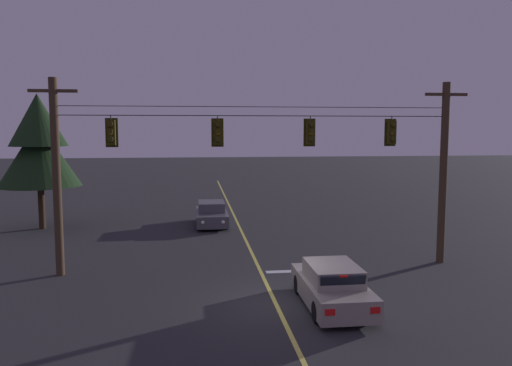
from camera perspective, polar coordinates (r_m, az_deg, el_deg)
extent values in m
plane|color=#28282B|center=(16.67, 2.30, -13.61)|extent=(180.00, 180.00, 0.00)
cube|color=#D1C64C|center=(26.52, -1.33, -6.17)|extent=(0.14, 60.00, 0.01)
cube|color=silver|center=(20.49, 5.92, -9.87)|extent=(3.40, 0.36, 0.01)
cylinder|color=#423021|center=(20.55, -21.70, 0.52)|extent=(0.32, 0.32, 7.57)
cube|color=#423021|center=(20.53, -22.06, 9.68)|extent=(1.80, 0.12, 0.12)
cylinder|color=slate|center=(20.51, -22.02, 8.71)|extent=(0.12, 0.12, 0.18)
cylinder|color=#423021|center=(22.42, 20.49, 0.99)|extent=(0.32, 0.32, 7.57)
cube|color=#423021|center=(22.39, 20.80, 9.38)|extent=(1.80, 0.12, 0.12)
cylinder|color=slate|center=(22.37, 20.77, 8.49)|extent=(0.12, 0.12, 0.18)
cylinder|color=black|center=(19.97, 0.36, 7.64)|extent=(15.56, 0.03, 0.03)
cylinder|color=black|center=(19.99, 0.36, 8.65)|extent=(15.56, 0.02, 0.02)
cylinder|color=black|center=(20.05, -16.17, 7.14)|extent=(0.04, 0.04, 0.18)
cube|color=#332D0A|center=(20.05, -16.13, 5.52)|extent=(0.32, 0.26, 0.96)
cube|color=#332D0A|center=(20.19, -16.06, 5.52)|extent=(0.48, 0.03, 1.12)
sphere|color=#380A0A|center=(19.89, -16.22, 6.34)|extent=(0.17, 0.17, 0.17)
cylinder|color=#332D0A|center=(19.85, -16.24, 6.46)|extent=(0.20, 0.10, 0.20)
sphere|color=orange|center=(19.89, -16.20, 5.51)|extent=(0.17, 0.17, 0.17)
cylinder|color=#332D0A|center=(19.85, -16.22, 5.63)|extent=(0.20, 0.10, 0.20)
sphere|color=black|center=(19.89, -16.17, 4.68)|extent=(0.17, 0.17, 0.17)
cylinder|color=#332D0A|center=(19.85, -16.20, 4.80)|extent=(0.20, 0.10, 0.20)
cylinder|color=black|center=(19.83, -4.39, 7.38)|extent=(0.04, 0.04, 0.18)
cube|color=#332D0A|center=(19.82, -4.38, 5.73)|extent=(0.32, 0.26, 0.96)
cube|color=#332D0A|center=(19.97, -4.40, 5.73)|extent=(0.48, 0.03, 1.12)
sphere|color=#380A0A|center=(19.66, -4.37, 6.57)|extent=(0.17, 0.17, 0.17)
cylinder|color=#332D0A|center=(19.62, -4.36, 6.69)|extent=(0.20, 0.10, 0.20)
sphere|color=orange|center=(19.66, -4.36, 5.73)|extent=(0.17, 0.17, 0.17)
cylinder|color=#332D0A|center=(19.62, -4.35, 5.85)|extent=(0.20, 0.10, 0.20)
sphere|color=black|center=(19.67, -4.35, 4.89)|extent=(0.17, 0.17, 0.17)
cylinder|color=#332D0A|center=(19.63, -4.35, 5.01)|extent=(0.20, 0.10, 0.20)
cylinder|color=black|center=(20.34, 6.20, 7.32)|extent=(0.04, 0.04, 0.18)
cube|color=#332D0A|center=(20.34, 6.18, 5.72)|extent=(0.32, 0.26, 0.96)
cube|color=#332D0A|center=(20.48, 6.09, 5.72)|extent=(0.48, 0.03, 1.12)
sphere|color=#380A0A|center=(20.18, 6.29, 6.53)|extent=(0.17, 0.17, 0.17)
cylinder|color=#332D0A|center=(20.14, 6.32, 6.66)|extent=(0.20, 0.10, 0.20)
sphere|color=orange|center=(20.18, 6.28, 5.72)|extent=(0.17, 0.17, 0.17)
cylinder|color=#332D0A|center=(20.14, 6.31, 5.84)|extent=(0.20, 0.10, 0.20)
sphere|color=black|center=(20.19, 6.27, 4.90)|extent=(0.17, 0.17, 0.17)
cylinder|color=#332D0A|center=(20.15, 6.30, 5.02)|extent=(0.20, 0.10, 0.20)
cylinder|color=black|center=(21.38, 15.17, 7.09)|extent=(0.04, 0.04, 0.18)
cube|color=#332D0A|center=(21.37, 15.13, 5.56)|extent=(0.32, 0.26, 0.96)
cube|color=#332D0A|center=(21.51, 14.98, 5.56)|extent=(0.48, 0.03, 1.12)
sphere|color=#380A0A|center=(21.22, 15.31, 6.33)|extent=(0.17, 0.17, 0.17)
cylinder|color=#332D0A|center=(21.19, 15.36, 6.44)|extent=(0.20, 0.10, 0.20)
sphere|color=orange|center=(21.22, 15.29, 5.55)|extent=(0.17, 0.17, 0.17)
cylinder|color=#332D0A|center=(21.19, 15.34, 5.67)|extent=(0.20, 0.10, 0.20)
sphere|color=black|center=(21.23, 15.27, 4.78)|extent=(0.17, 0.17, 0.17)
cylinder|color=#332D0A|center=(21.19, 15.31, 4.89)|extent=(0.20, 0.10, 0.20)
cube|color=gray|center=(16.56, 8.58, -11.96)|extent=(1.80, 4.30, 0.68)
cube|color=gray|center=(16.27, 8.73, -10.04)|extent=(1.51, 2.15, 0.54)
cube|color=black|center=(17.14, 7.87, -9.20)|extent=(1.40, 0.21, 0.48)
cube|color=black|center=(15.30, 9.83, -11.11)|extent=(1.37, 0.18, 0.46)
cylinder|color=black|center=(17.67, 4.86, -11.39)|extent=(0.22, 0.64, 0.64)
cylinder|color=black|center=(18.05, 9.88, -11.08)|extent=(0.22, 0.64, 0.64)
cylinder|color=black|center=(15.21, 6.99, -14.33)|extent=(0.22, 0.64, 0.64)
cylinder|color=black|center=(15.65, 12.79, -13.84)|extent=(0.22, 0.64, 0.64)
cube|color=red|center=(14.39, 8.41, -14.34)|extent=(0.28, 0.03, 0.18)
cube|color=red|center=(14.78, 13.40, -13.89)|extent=(0.28, 0.03, 0.18)
cube|color=red|center=(15.13, 9.96, -10.39)|extent=(0.24, 0.04, 0.06)
cube|color=#4C4C51|center=(29.86, -5.07, -3.84)|extent=(1.80, 4.30, 0.68)
cube|color=#4C4C51|center=(29.88, -5.09, -2.64)|extent=(1.51, 2.15, 0.54)
cube|color=black|center=(28.96, -5.02, -2.92)|extent=(1.40, 0.21, 0.48)
cube|color=black|center=(30.93, -5.15, -2.35)|extent=(1.37, 0.18, 0.46)
cylinder|color=black|center=(28.62, -3.38, -4.63)|extent=(0.22, 0.64, 0.64)
cylinder|color=black|center=(28.57, -6.56, -4.68)|extent=(0.22, 0.64, 0.64)
cylinder|color=black|center=(31.24, -3.70, -3.74)|extent=(0.22, 0.64, 0.64)
cylinder|color=black|center=(31.19, -6.61, -3.78)|extent=(0.22, 0.64, 0.64)
sphere|color=white|center=(27.74, -3.76, -4.46)|extent=(0.20, 0.20, 0.20)
sphere|color=white|center=(27.70, -6.07, -4.49)|extent=(0.20, 0.20, 0.20)
cylinder|color=#332316|center=(31.09, -23.18, -2.26)|extent=(0.36, 0.36, 2.78)
cone|color=black|center=(30.84, -23.40, 3.02)|extent=(4.53, 4.53, 3.63)
cone|color=black|center=(30.81, -23.55, 6.60)|extent=(3.17, 3.17, 2.95)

